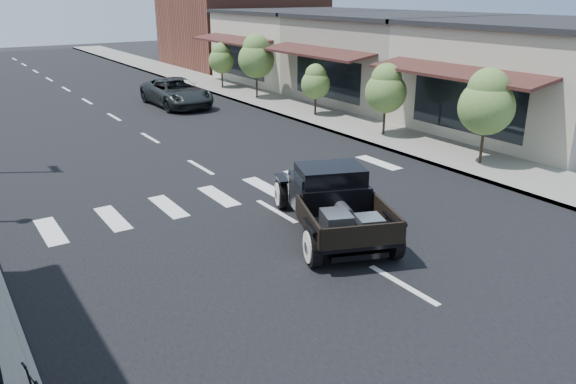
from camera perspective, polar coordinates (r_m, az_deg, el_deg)
ground at (r=14.21m, az=3.12°, el=-4.54°), size 120.00×120.00×0.00m
road at (r=27.18m, az=-16.02°, el=6.57°), size 14.00×80.00×0.02m
road_markings at (r=22.59m, az=-12.07°, el=4.30°), size 12.00×60.00×0.06m
sidewalk_right at (r=30.69m, az=-0.65°, el=8.89°), size 3.00×80.00×0.15m
storefront_near at (r=27.15m, az=24.61°, el=10.38°), size 10.00×9.00×4.50m
storefront_mid at (r=32.83m, az=11.16°, el=13.08°), size 10.00×9.00×4.50m
storefront_far at (r=39.75m, az=1.87°, el=14.52°), size 10.00×9.00×4.50m
far_building_right at (r=48.41m, az=-4.71°, el=16.87°), size 11.00×10.00×7.00m
small_tree_a at (r=20.53m, az=19.38°, el=7.09°), size 1.90×1.90×3.17m
small_tree_b at (r=23.85m, az=9.85°, el=9.13°), size 1.71×1.71×2.84m
small_tree_c at (r=27.63m, az=2.81°, el=10.29°), size 1.41×1.41×2.35m
small_tree_d at (r=32.26m, az=-3.23°, el=12.56°), size 2.03×2.03×3.38m
small_tree_e at (r=36.09m, az=-6.76°, el=12.62°), size 1.58×1.58×2.63m
hotrod_pickup at (r=14.18m, az=4.52°, el=-0.84°), size 3.97×5.51×1.74m
second_car at (r=31.03m, az=-11.26°, el=9.87°), size 2.47×5.30×1.47m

